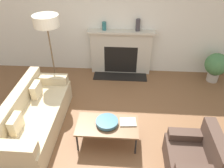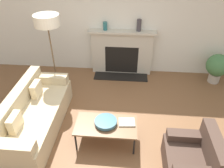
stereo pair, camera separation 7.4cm
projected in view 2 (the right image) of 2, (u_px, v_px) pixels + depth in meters
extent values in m
plane|color=brown|center=(106.00, 133.00, 4.18)|extent=(18.00, 18.00, 0.00)
cube|color=silver|center=(116.00, 18.00, 5.35)|extent=(18.00, 0.06, 2.90)
cube|color=beige|center=(122.00, 53.00, 5.73)|extent=(1.56, 0.20, 1.13)
cube|color=black|center=(122.00, 60.00, 5.75)|extent=(0.86, 0.04, 0.73)
cube|color=black|center=(121.00, 76.00, 5.82)|extent=(1.41, 0.40, 0.02)
cube|color=beige|center=(122.00, 32.00, 5.37)|extent=(1.68, 0.28, 0.05)
cube|color=#CCB78E|center=(37.00, 119.00, 4.17)|extent=(0.83, 2.09, 0.45)
cube|color=#CCB78E|center=(16.00, 102.00, 3.98)|extent=(0.20, 2.09, 0.33)
cube|color=#CCB78E|center=(10.00, 148.00, 3.22)|extent=(0.77, 0.22, 0.18)
cube|color=#CCB78E|center=(50.00, 79.00, 4.76)|extent=(0.77, 0.22, 0.18)
cube|color=beige|center=(15.00, 122.00, 3.59)|extent=(0.12, 0.32, 0.28)
cube|color=beige|center=(36.00, 89.00, 4.36)|extent=(0.12, 0.32, 0.28)
cube|color=#4C382D|center=(188.00, 164.00, 3.38)|extent=(0.72, 0.86, 0.39)
cube|color=#4C382D|center=(214.00, 149.00, 3.14)|extent=(0.18, 0.86, 0.40)
cube|color=#4C382D|center=(187.00, 136.00, 3.51)|extent=(0.65, 0.18, 0.14)
cube|color=brown|center=(106.00, 125.00, 3.80)|extent=(1.08, 0.58, 0.03)
cylinder|color=black|center=(76.00, 142.00, 3.75)|extent=(0.03, 0.03, 0.38)
cylinder|color=black|center=(134.00, 146.00, 3.68)|extent=(0.03, 0.03, 0.38)
cylinder|color=black|center=(82.00, 122.00, 4.16)|extent=(0.03, 0.03, 0.38)
cylinder|color=black|center=(134.00, 125.00, 4.09)|extent=(0.03, 0.03, 0.38)
cylinder|color=#38667A|center=(106.00, 123.00, 3.80)|extent=(0.14, 0.14, 0.02)
cylinder|color=#38667A|center=(106.00, 122.00, 3.78)|extent=(0.39, 0.39, 0.06)
cube|color=#B2A893|center=(127.00, 122.00, 3.82)|extent=(0.30, 0.24, 0.02)
cylinder|color=brown|center=(58.00, 89.00, 5.33)|extent=(0.39, 0.39, 0.03)
cylinder|color=brown|center=(53.00, 59.00, 4.86)|extent=(0.03, 0.03, 1.62)
cylinder|color=silver|center=(47.00, 20.00, 4.36)|extent=(0.52, 0.52, 0.23)
cylinder|color=#28666B|center=(105.00, 26.00, 5.36)|extent=(0.10, 0.10, 0.20)
cylinder|color=#3D383D|center=(139.00, 25.00, 5.27)|extent=(0.11, 0.11, 0.29)
cylinder|color=#B2A899|center=(214.00, 78.00, 5.57)|extent=(0.28, 0.28, 0.23)
sphere|color=#477A47|center=(218.00, 65.00, 5.37)|extent=(0.55, 0.55, 0.55)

